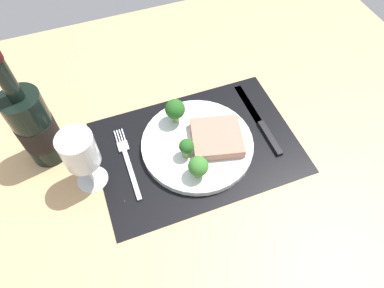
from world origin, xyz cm
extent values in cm
cube|color=tan|center=(0.00, 0.00, -1.50)|extent=(140.00, 110.00, 3.00)
cube|color=black|center=(0.00, 0.00, 0.15)|extent=(45.23, 31.30, 0.30)
cylinder|color=silver|center=(0.00, 0.00, 1.10)|extent=(25.38, 25.38, 1.60)
cube|color=tan|center=(4.18, -1.13, 3.10)|extent=(13.18, 12.81, 2.41)
cylinder|color=#6B994C|center=(-3.41, -2.30, 2.90)|extent=(1.96, 1.96, 1.99)
sphere|color=#235B1E|center=(-3.41, -2.30, 5.27)|extent=(3.24, 3.24, 3.24)
cylinder|color=#6B994C|center=(-2.55, 7.66, 3.00)|extent=(1.58, 1.58, 2.20)
sphere|color=#235B1E|center=(-2.55, 7.66, 6.05)|extent=(4.60, 4.60, 4.60)
cylinder|color=#6B994C|center=(-2.83, -7.77, 2.66)|extent=(1.89, 1.89, 1.53)
sphere|color=#387A2D|center=(-2.83, -7.77, 5.24)|extent=(4.26, 4.26, 4.26)
cube|color=silver|center=(-15.96, -2.00, 0.55)|extent=(1.00, 13.00, 0.50)
cube|color=silver|center=(-15.96, 5.80, 0.55)|extent=(2.40, 2.60, 0.40)
cube|color=silver|center=(-16.86, 8.90, 0.55)|extent=(0.30, 3.60, 0.35)
cube|color=silver|center=(-16.26, 8.90, 0.55)|extent=(0.30, 3.60, 0.35)
cube|color=silver|center=(-15.66, 8.90, 0.55)|extent=(0.30, 3.60, 0.35)
cube|color=silver|center=(-15.06, 8.90, 0.55)|extent=(0.30, 3.60, 0.35)
cube|color=black|center=(16.59, -3.90, 0.70)|extent=(1.40, 10.00, 0.80)
cube|color=silver|center=(16.59, 7.60, 0.45)|extent=(1.80, 13.00, 0.30)
cylinder|color=black|center=(-31.72, 10.17, 9.27)|extent=(7.92, 7.92, 18.55)
cylinder|color=black|center=(-31.72, 10.17, 8.35)|extent=(8.08, 8.08, 6.49)
cylinder|color=black|center=(-31.72, 10.17, 23.04)|extent=(2.89, 2.89, 8.99)
cylinder|color=silver|center=(-24.18, 0.20, 0.20)|extent=(6.64, 6.64, 0.40)
cylinder|color=silver|center=(-24.18, 0.20, 4.04)|extent=(0.80, 0.80, 7.27)
cylinder|color=silver|center=(-24.18, 0.20, 11.42)|extent=(7.02, 7.02, 7.49)
cylinder|color=#560C19|center=(-24.18, 0.20, 9.02)|extent=(6.18, 6.18, 2.69)
camera|label=1|loc=(-16.70, -41.24, 65.92)|focal=32.37mm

